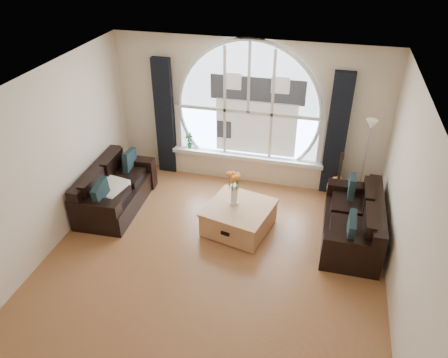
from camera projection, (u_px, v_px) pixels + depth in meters
ground at (209, 271)px, 6.36m from camera, size 5.00×5.50×0.01m
ceiling at (205, 96)px, 4.94m from camera, size 5.00×5.50×0.01m
wall_back at (249, 114)px, 7.92m from camera, size 5.00×0.01×2.70m
wall_left at (38, 171)px, 6.17m from camera, size 0.01×5.50×2.70m
wall_right at (410, 223)px, 5.13m from camera, size 0.01×5.50×2.70m
attic_slope at (401, 145)px, 4.67m from camera, size 0.92×5.50×0.72m
arched_window at (249, 100)px, 7.75m from camera, size 2.60×0.06×2.15m
window_sill at (246, 156)px, 8.28m from camera, size 2.90×0.22×0.08m
window_frame at (248, 100)px, 7.73m from camera, size 2.76×0.08×2.15m
neighbor_house at (257, 108)px, 7.77m from camera, size 1.70×0.02×1.50m
curtain_left at (165, 118)px, 8.26m from camera, size 0.35×0.12×2.30m
curtain_right at (336, 136)px, 7.60m from camera, size 0.35×0.12×2.30m
sofa_left at (115, 187)px, 7.57m from camera, size 0.91×1.73×0.75m
sofa_right at (352, 219)px, 6.78m from camera, size 0.86×1.71×0.76m
coffee_chest at (239, 217)px, 7.08m from camera, size 1.20×1.20×0.49m
throw_blanket at (108, 188)px, 7.36m from camera, size 0.64×0.64×0.10m
vase_flowers at (234, 183)px, 6.85m from camera, size 0.24×0.24×0.70m
floor_lamp at (364, 162)px, 7.49m from camera, size 0.24×0.24×1.60m
guitar at (339, 177)px, 7.61m from camera, size 0.36×0.24×1.06m
potted_plant at (189, 140)px, 8.41m from camera, size 0.20×0.16×0.32m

